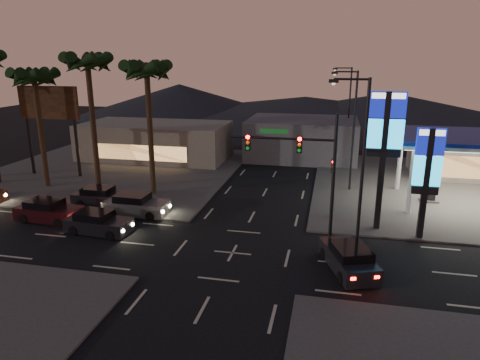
% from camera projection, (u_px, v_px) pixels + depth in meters
% --- Properties ---
extents(ground, '(140.00, 140.00, 0.00)m').
position_uv_depth(ground, '(233.00, 253.00, 24.93)').
color(ground, black).
rests_on(ground, ground).
extents(corner_lot_ne, '(24.00, 24.00, 0.12)m').
position_uv_depth(corner_lot_ne, '(456.00, 190.00, 36.68)').
color(corner_lot_ne, '#47443F').
rests_on(corner_lot_ne, ground).
extents(corner_lot_nw, '(24.00, 24.00, 0.12)m').
position_uv_depth(corner_lot_nw, '(115.00, 170.00, 43.21)').
color(corner_lot_nw, '#47443F').
rests_on(corner_lot_nw, ground).
extents(gas_station, '(12.20, 8.20, 5.47)m').
position_uv_depth(gas_station, '(480.00, 141.00, 31.54)').
color(gas_station, silver).
rests_on(gas_station, ground).
extents(convenience_store, '(10.00, 6.00, 4.00)m').
position_uv_depth(convenience_store, '(468.00, 156.00, 40.43)').
color(convenience_store, '#726B5B').
rests_on(convenience_store, ground).
extents(pylon_sign_tall, '(2.20, 0.35, 9.00)m').
position_uv_depth(pylon_sign_tall, '(385.00, 134.00, 26.60)').
color(pylon_sign_tall, black).
rests_on(pylon_sign_tall, ground).
extents(pylon_sign_short, '(1.60, 0.35, 7.00)m').
position_uv_depth(pylon_sign_short, '(428.00, 167.00, 25.63)').
color(pylon_sign_short, black).
rests_on(pylon_sign_short, ground).
extents(traffic_signal_mast, '(6.10, 0.39, 8.00)m').
position_uv_depth(traffic_signal_mast, '(303.00, 161.00, 24.59)').
color(traffic_signal_mast, black).
rests_on(traffic_signal_mast, ground).
extents(pedestal_signal, '(0.32, 0.39, 4.30)m').
position_uv_depth(pedestal_signal, '(333.00, 178.00, 29.56)').
color(pedestal_signal, black).
rests_on(pedestal_signal, ground).
extents(streetlight_near, '(2.14, 0.25, 10.00)m').
position_uv_depth(streetlight_near, '(359.00, 159.00, 22.91)').
color(streetlight_near, black).
rests_on(streetlight_near, ground).
extents(streetlight_mid, '(2.14, 0.25, 10.00)m').
position_uv_depth(streetlight_mid, '(351.00, 124.00, 35.13)').
color(streetlight_mid, black).
rests_on(streetlight_mid, ground).
extents(streetlight_far, '(2.14, 0.25, 10.00)m').
position_uv_depth(streetlight_far, '(347.00, 106.00, 48.28)').
color(streetlight_far, black).
rests_on(streetlight_far, ground).
extents(palm_a, '(4.41, 4.41, 10.86)m').
position_uv_depth(palm_a, '(147.00, 78.00, 33.11)').
color(palm_a, black).
rests_on(palm_a, ground).
extents(palm_b, '(4.41, 4.41, 11.46)m').
position_uv_depth(palm_b, '(88.00, 71.00, 33.98)').
color(palm_b, black).
rests_on(palm_b, ground).
extents(palm_c, '(4.41, 4.41, 10.26)m').
position_uv_depth(palm_c, '(35.00, 84.00, 35.30)').
color(palm_c, black).
rests_on(palm_c, ground).
extents(billboard, '(6.00, 0.30, 8.50)m').
position_uv_depth(billboard, '(49.00, 110.00, 39.59)').
color(billboard, black).
rests_on(billboard, ground).
extents(building_far_west, '(16.00, 8.00, 4.00)m').
position_uv_depth(building_far_west, '(156.00, 141.00, 47.91)').
color(building_far_west, '#726B5B').
rests_on(building_far_west, ground).
extents(building_far_mid, '(12.00, 9.00, 4.40)m').
position_uv_depth(building_far_mid, '(302.00, 138.00, 48.35)').
color(building_far_mid, '#4C4C51').
rests_on(building_far_mid, ground).
extents(hill_left, '(40.00, 40.00, 6.00)m').
position_uv_depth(hill_left, '(180.00, 99.00, 85.59)').
color(hill_left, black).
rests_on(hill_left, ground).
extents(hill_right, '(50.00, 50.00, 5.00)m').
position_uv_depth(hill_right, '(388.00, 107.00, 77.56)').
color(hill_right, black).
rests_on(hill_right, ground).
extents(hill_center, '(60.00, 60.00, 4.00)m').
position_uv_depth(hill_center, '(305.00, 107.00, 80.76)').
color(hill_center, black).
rests_on(hill_center, ground).
extents(car_lane_a_front, '(4.46, 2.10, 1.42)m').
position_uv_depth(car_lane_a_front, '(98.00, 223.00, 27.68)').
color(car_lane_a_front, black).
rests_on(car_lane_a_front, ground).
extents(car_lane_a_mid, '(4.71, 2.21, 1.50)m').
position_uv_depth(car_lane_a_mid, '(48.00, 211.00, 29.73)').
color(car_lane_a_mid, black).
rests_on(car_lane_a_mid, ground).
extents(car_lane_b_front, '(4.77, 2.11, 1.54)m').
position_uv_depth(car_lane_b_front, '(136.00, 205.00, 30.88)').
color(car_lane_b_front, '#535255').
rests_on(car_lane_b_front, ground).
extents(car_lane_b_mid, '(4.46, 1.96, 1.44)m').
position_uv_depth(car_lane_b_mid, '(101.00, 197.00, 32.86)').
color(car_lane_b_mid, black).
rests_on(car_lane_b_mid, ground).
extents(suv_station, '(3.24, 4.79, 1.48)m').
position_uv_depth(suv_station, '(349.00, 258.00, 22.71)').
color(suv_station, black).
rests_on(suv_station, ground).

